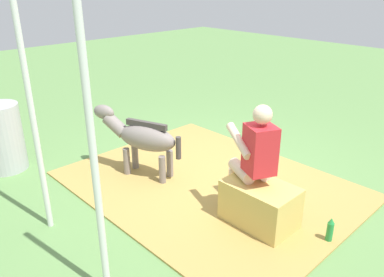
{
  "coord_description": "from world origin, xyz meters",
  "views": [
    {
      "loc": [
        -3.24,
        3.52,
        2.54
      ],
      "look_at": [
        0.18,
        0.22,
        0.55
      ],
      "focal_mm": 36.32,
      "sensor_mm": 36.0,
      "label": 1
    }
  ],
  "objects_px": {
    "person_seated": "(254,156)",
    "tent_pole_left": "(94,162)",
    "tent_pole_mid": "(33,118)",
    "soda_bottle": "(330,230)",
    "hay_bale": "(260,205)",
    "pony_standing": "(141,137)",
    "water_barrel": "(2,138)"
  },
  "relations": [
    {
      "from": "soda_bottle",
      "to": "tent_pole_mid",
      "type": "relative_size",
      "value": 0.12
    },
    {
      "from": "pony_standing",
      "to": "water_barrel",
      "type": "xyz_separation_m",
      "value": [
        1.5,
        1.27,
        -0.09
      ]
    },
    {
      "from": "pony_standing",
      "to": "soda_bottle",
      "type": "xyz_separation_m",
      "value": [
        -2.51,
        -0.48,
        -0.42
      ]
    },
    {
      "from": "hay_bale",
      "to": "water_barrel",
      "type": "relative_size",
      "value": 0.81
    },
    {
      "from": "hay_bale",
      "to": "soda_bottle",
      "type": "bearing_deg",
      "value": -159.13
    },
    {
      "from": "soda_bottle",
      "to": "person_seated",
      "type": "bearing_deg",
      "value": 14.25
    },
    {
      "from": "hay_bale",
      "to": "person_seated",
      "type": "distance_m",
      "value": 0.54
    },
    {
      "from": "hay_bale",
      "to": "tent_pole_mid",
      "type": "relative_size",
      "value": 0.31
    },
    {
      "from": "person_seated",
      "to": "water_barrel",
      "type": "height_order",
      "value": "person_seated"
    },
    {
      "from": "soda_bottle",
      "to": "water_barrel",
      "type": "relative_size",
      "value": 0.31
    },
    {
      "from": "tent_pole_mid",
      "to": "soda_bottle",
      "type": "bearing_deg",
      "value": -139.5
    },
    {
      "from": "pony_standing",
      "to": "tent_pole_mid",
      "type": "height_order",
      "value": "tent_pole_mid"
    },
    {
      "from": "person_seated",
      "to": "tent_pole_mid",
      "type": "distance_m",
      "value": 2.29
    },
    {
      "from": "pony_standing",
      "to": "tent_pole_left",
      "type": "bearing_deg",
      "value": 134.52
    },
    {
      "from": "tent_pole_left",
      "to": "tent_pole_mid",
      "type": "distance_m",
      "value": 1.28
    },
    {
      "from": "water_barrel",
      "to": "tent_pole_mid",
      "type": "distance_m",
      "value": 1.92
    },
    {
      "from": "hay_bale",
      "to": "tent_pole_mid",
      "type": "distance_m",
      "value": 2.51
    },
    {
      "from": "person_seated",
      "to": "tent_pole_left",
      "type": "height_order",
      "value": "tent_pole_left"
    },
    {
      "from": "person_seated",
      "to": "water_barrel",
      "type": "relative_size",
      "value": 1.44
    },
    {
      "from": "person_seated",
      "to": "tent_pole_left",
      "type": "relative_size",
      "value": 0.54
    },
    {
      "from": "person_seated",
      "to": "soda_bottle",
      "type": "bearing_deg",
      "value": -165.75
    },
    {
      "from": "hay_bale",
      "to": "tent_pole_left",
      "type": "height_order",
      "value": "tent_pole_left"
    },
    {
      "from": "tent_pole_left",
      "to": "tent_pole_mid",
      "type": "bearing_deg",
      "value": -3.71
    },
    {
      "from": "person_seated",
      "to": "soda_bottle",
      "type": "height_order",
      "value": "person_seated"
    },
    {
      "from": "person_seated",
      "to": "tent_pole_left",
      "type": "distance_m",
      "value": 1.88
    },
    {
      "from": "tent_pole_left",
      "to": "tent_pole_mid",
      "type": "height_order",
      "value": "same"
    },
    {
      "from": "hay_bale",
      "to": "soda_bottle",
      "type": "distance_m",
      "value": 0.75
    },
    {
      "from": "pony_standing",
      "to": "tent_pole_mid",
      "type": "xyz_separation_m",
      "value": [
        -0.23,
        1.46,
        0.7
      ]
    },
    {
      "from": "person_seated",
      "to": "pony_standing",
      "type": "height_order",
      "value": "person_seated"
    },
    {
      "from": "water_barrel",
      "to": "tent_pole_mid",
      "type": "xyz_separation_m",
      "value": [
        -1.74,
        0.18,
        0.79
      ]
    },
    {
      "from": "person_seated",
      "to": "tent_pole_left",
      "type": "bearing_deg",
      "value": 85.59
    },
    {
      "from": "hay_bale",
      "to": "water_barrel",
      "type": "distance_m",
      "value": 3.64
    }
  ]
}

